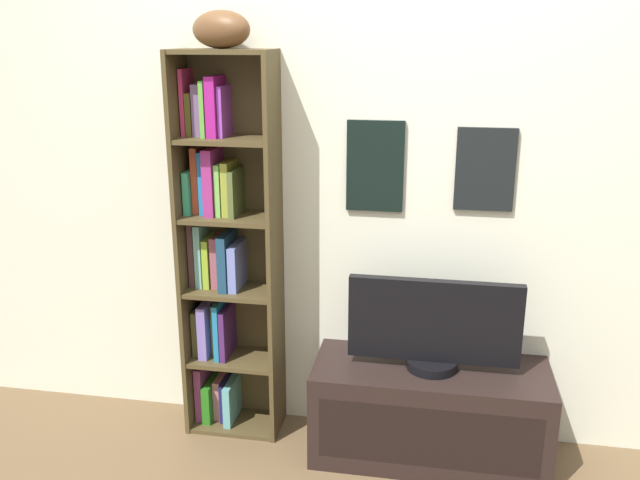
% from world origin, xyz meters
% --- Properties ---
extents(back_wall, '(4.80, 0.08, 2.31)m').
position_xyz_m(back_wall, '(0.00, 1.13, 1.15)').
color(back_wall, silver).
rests_on(back_wall, ground).
extents(bookshelf, '(0.44, 0.25, 1.77)m').
position_xyz_m(bookshelf, '(-0.66, 1.00, 0.87)').
color(bookshelf, '#483B21').
rests_on(bookshelf, ground).
extents(football, '(0.32, 0.26, 0.15)m').
position_xyz_m(football, '(-0.62, 0.98, 1.85)').
color(football, brown).
rests_on(football, bookshelf).
extents(tv_stand, '(1.03, 0.42, 0.44)m').
position_xyz_m(tv_stand, '(0.30, 0.89, 0.22)').
color(tv_stand, black).
rests_on(tv_stand, ground).
extents(television, '(0.73, 0.22, 0.41)m').
position_xyz_m(television, '(0.30, 0.89, 0.63)').
color(television, black).
rests_on(television, tv_stand).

